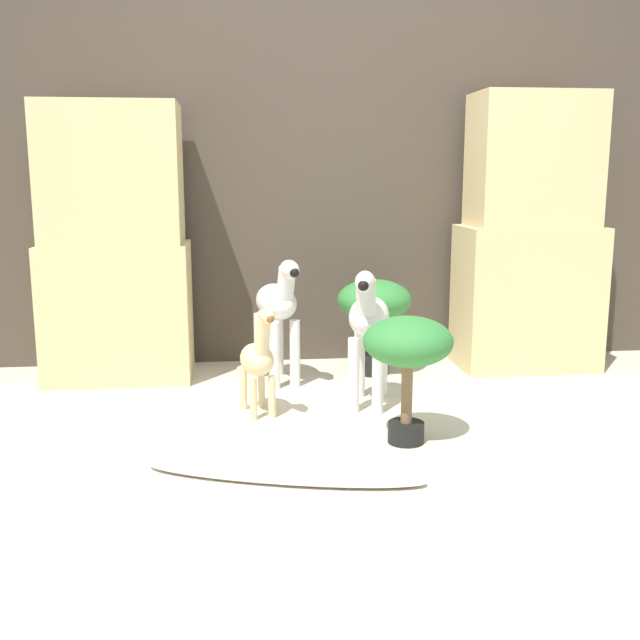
{
  "coord_description": "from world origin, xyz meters",
  "views": [
    {
      "loc": [
        -0.5,
        -2.74,
        1.1
      ],
      "look_at": [
        -0.09,
        0.93,
        0.38
      ],
      "focal_mm": 42.0,
      "sensor_mm": 36.0,
      "label": 1
    }
  ],
  "objects_px": {
    "zebra_right": "(368,324)",
    "potted_palm_front": "(374,305)",
    "giraffe_figurine": "(258,358)",
    "surfboard": "(282,472)",
    "zebra_left": "(278,308)",
    "potted_palm_back": "(408,348)"
  },
  "relations": [
    {
      "from": "giraffe_figurine",
      "to": "surfboard",
      "type": "relative_size",
      "value": 0.5
    },
    {
      "from": "surfboard",
      "to": "zebra_left",
      "type": "bearing_deg",
      "value": 87.3
    },
    {
      "from": "zebra_right",
      "to": "potted_palm_front",
      "type": "bearing_deg",
      "value": 76.97
    },
    {
      "from": "zebra_right",
      "to": "potted_palm_back",
      "type": "height_order",
      "value": "zebra_right"
    },
    {
      "from": "potted_palm_back",
      "to": "giraffe_figurine",
      "type": "bearing_deg",
      "value": 144.12
    },
    {
      "from": "zebra_left",
      "to": "surfboard",
      "type": "height_order",
      "value": "zebra_left"
    },
    {
      "from": "potted_palm_front",
      "to": "zebra_right",
      "type": "bearing_deg",
      "value": -103.03
    },
    {
      "from": "giraffe_figurine",
      "to": "surfboard",
      "type": "bearing_deg",
      "value": -85.4
    },
    {
      "from": "potted_palm_back",
      "to": "surfboard",
      "type": "bearing_deg",
      "value": -150.02
    },
    {
      "from": "zebra_right",
      "to": "zebra_left",
      "type": "height_order",
      "value": "same"
    },
    {
      "from": "zebra_left",
      "to": "potted_palm_front",
      "type": "height_order",
      "value": "zebra_left"
    },
    {
      "from": "zebra_left",
      "to": "potted_palm_front",
      "type": "distance_m",
      "value": 0.55
    },
    {
      "from": "giraffe_figurine",
      "to": "potted_palm_front",
      "type": "relative_size",
      "value": 0.99
    },
    {
      "from": "zebra_right",
      "to": "surfboard",
      "type": "relative_size",
      "value": 0.64
    },
    {
      "from": "potted_palm_front",
      "to": "surfboard",
      "type": "distance_m",
      "value": 1.57
    },
    {
      "from": "zebra_right",
      "to": "giraffe_figurine",
      "type": "distance_m",
      "value": 0.54
    },
    {
      "from": "zebra_left",
      "to": "potted_palm_front",
      "type": "relative_size",
      "value": 1.28
    },
    {
      "from": "zebra_left",
      "to": "giraffe_figurine",
      "type": "bearing_deg",
      "value": -102.56
    },
    {
      "from": "potted_palm_front",
      "to": "surfboard",
      "type": "relative_size",
      "value": 0.5
    },
    {
      "from": "zebra_right",
      "to": "potted_palm_front",
      "type": "height_order",
      "value": "zebra_right"
    },
    {
      "from": "zebra_left",
      "to": "surfboard",
      "type": "bearing_deg",
      "value": -92.7
    },
    {
      "from": "zebra_left",
      "to": "potted_palm_back",
      "type": "bearing_deg",
      "value": -63.83
    }
  ]
}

